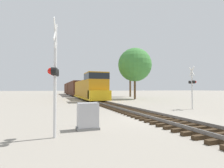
% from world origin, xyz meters
% --- Properties ---
extents(ground_plane, '(400.00, 400.00, 0.00)m').
position_xyz_m(ground_plane, '(0.00, 0.00, 0.00)').
color(ground_plane, gray).
extents(rail_track_bed, '(2.60, 160.00, 0.31)m').
position_xyz_m(rail_track_bed, '(0.00, -0.00, 0.14)').
color(rail_track_bed, '#382819').
rests_on(rail_track_bed, ground).
extents(freight_train, '(3.07, 51.82, 4.41)m').
position_xyz_m(freight_train, '(0.00, 38.96, 2.05)').
color(freight_train, '#B77A14').
rests_on(freight_train, ground).
extents(crossing_signal_near, '(0.45, 1.01, 4.68)m').
position_xyz_m(crossing_signal_near, '(-6.25, -2.45, 2.56)').
color(crossing_signal_near, silver).
rests_on(crossing_signal_near, ground).
extents(crossing_signal_far, '(0.53, 1.01, 4.10)m').
position_xyz_m(crossing_signal_far, '(6.44, 3.57, 2.41)').
color(crossing_signal_far, silver).
rests_on(crossing_signal_far, ground).
extents(relay_cabinet, '(1.06, 0.68, 1.26)m').
position_xyz_m(relay_cabinet, '(-4.71, -1.49, 0.62)').
color(relay_cabinet, slate).
rests_on(relay_cabinet, ground).
extents(tree_far_right, '(6.55, 6.55, 9.98)m').
position_xyz_m(tree_far_right, '(9.03, 21.01, 6.69)').
color(tree_far_right, brown).
rests_on(tree_far_right, ground).
extents(tree_mid_background, '(4.01, 4.01, 8.75)m').
position_xyz_m(tree_mid_background, '(12.36, 30.26, 6.67)').
color(tree_mid_background, brown).
rests_on(tree_mid_background, ground).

